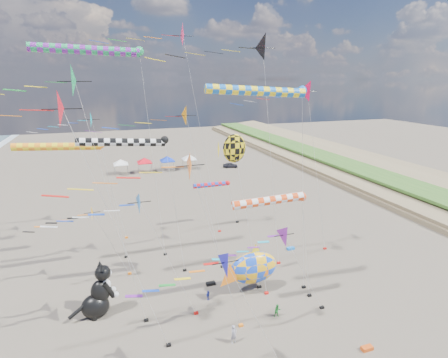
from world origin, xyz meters
TOP-DOWN VIEW (x-y plane):
  - delta_kite_0 at (4.04, 14.96)m, footprint 13.54×2.71m
  - delta_kite_1 at (-11.69, 18.04)m, footprint 8.91×1.65m
  - delta_kite_2 at (-3.80, 6.76)m, footprint 11.78×2.16m
  - delta_kite_3 at (-10.55, 27.12)m, footprint 9.11×2.09m
  - delta_kite_4 at (-11.26, 6.47)m, footprint 15.44×2.59m
  - delta_kite_5 at (0.69, 25.11)m, footprint 14.31×2.75m
  - delta_kite_6 at (-2.26, 1.21)m, footprint 9.18×1.95m
  - delta_kite_7 at (-10.00, 9.94)m, footprint 9.93×2.27m
  - delta_kite_8 at (3.76, 6.62)m, footprint 9.37×1.86m
  - delta_kite_9 at (-1.36, 16.21)m, footprint 11.12×2.21m
  - delta_kite_10 at (10.40, 16.24)m, footprint 12.15×2.45m
  - delta_kite_11 at (-7.36, 9.50)m, footprint 10.36×1.88m
  - windsock_0 at (-12.71, 21.85)m, footprint 9.84×0.81m
  - windsock_1 at (4.10, 8.55)m, footprint 7.94×0.76m
  - windsock_2 at (-6.81, 16.81)m, footprint 9.50×0.77m
  - windsock_3 at (-9.11, 21.01)m, footprint 11.47×0.90m
  - windsock_4 at (3.39, 9.94)m, footprint 9.87×0.79m
  - windsock_5 at (4.66, 27.30)m, footprint 6.53×0.68m
  - angelfish_kite at (2.26, 13.35)m, footprint 3.74×3.02m
  - cat_inflatable at (-10.41, 12.17)m, footprint 3.89×2.57m
  - fish_inflatable at (3.61, 11.20)m, footprint 6.48×3.13m
  - person_adult at (-0.53, 5.21)m, footprint 0.66×0.56m
  - child_green at (4.11, 6.90)m, footprint 0.59×0.46m
  - child_blue at (-0.86, 11.15)m, footprint 0.59×0.51m
  - kite_bag_0 at (0.06, 13.38)m, footprint 0.90×0.44m
  - kite_bag_1 at (8.76, 1.24)m, footprint 0.90×0.44m
  - kite_bag_3 at (11.33, 17.48)m, footprint 0.90×0.44m
  - tent_row at (1.50, 60.00)m, footprint 19.20×4.20m
  - parked_car at (18.23, 58.00)m, footprint 3.73×2.32m

SIDE VIEW (x-z plane):
  - kite_bag_0 at x=0.06m, z-range 0.00..0.30m
  - kite_bag_1 at x=8.76m, z-range 0.00..0.30m
  - kite_bag_3 at x=11.33m, z-range 0.00..0.30m
  - child_blue at x=-0.86m, z-range 0.00..0.96m
  - child_green at x=4.11m, z-range 0.00..1.18m
  - parked_car at x=18.23m, z-range 0.00..1.19m
  - person_adult at x=-0.53m, z-range 0.00..1.55m
  - cat_inflatable at x=-10.41m, z-range 0.00..4.81m
  - fish_inflatable at x=3.61m, z-range 0.01..4.91m
  - tent_row at x=1.50m, z-range 1.25..5.05m
  - windsock_5 at x=4.66m, z-range 2.80..9.19m
  - delta_kite_1 at x=-11.69m, z-range 2.98..11.39m
  - delta_kite_8 at x=3.76m, z-range 3.41..12.73m
  - delta_kite_6 at x=-2.26m, z-range 3.66..13.56m
  - windsock_1 at x=4.10m, z-range 4.81..15.30m
  - delta_kite_11 at x=-7.36m, z-range 4.71..16.70m
  - windsock_0 at x=-12.71m, z-range 6.39..20.08m
  - angelfish_kite at x=2.26m, z-range 6.07..21.06m
  - delta_kite_2 at x=-3.80m, z-range 6.29..21.69m
  - windsock_2 at x=-6.81m, z-range 6.85..21.45m
  - delta_kite_3 at x=-10.55m, z-range 6.84..23.22m
  - delta_kite_9 at x=-1.36m, z-range 7.34..24.88m
  - delta_kite_4 at x=-11.26m, z-range 8.10..27.47m
  - delta_kite_10 at x=10.40m, z-range 8.43..28.28m
  - windsock_4 at x=3.39m, z-range 9.14..28.38m
  - delta_kite_7 at x=-10.00m, z-range 8.98..29.79m
  - delta_kite_0 at x=4.04m, z-range 10.34..34.24m
  - windsock_3 at x=-9.11m, z-range 10.89..33.72m
  - delta_kite_5 at x=0.69m, z-range 11.30..37.19m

